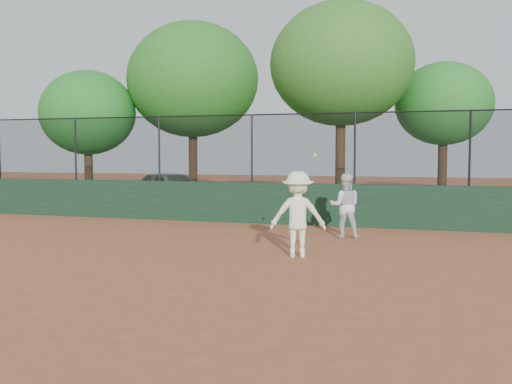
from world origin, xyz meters
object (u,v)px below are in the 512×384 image
(player_main, at_px, (298,214))
(tree_3, at_px, (444,104))
(parked_car, at_px, (172,189))
(tree_0, at_px, (88,113))
(tree_1, at_px, (192,80))
(player_second, at_px, (345,206))
(tree_2, at_px, (341,64))

(player_main, bearing_deg, tree_3, 75.98)
(parked_car, relative_size, player_main, 1.97)
(tree_0, xyz_separation_m, tree_1, (4.08, 1.44, 1.37))
(parked_car, relative_size, tree_0, 0.75)
(parked_car, height_order, player_second, player_second)
(tree_0, distance_m, tree_3, 14.18)
(player_second, height_order, player_main, player_main)
(player_main, height_order, tree_1, tree_1)
(tree_0, bearing_deg, tree_2, 0.14)
(tree_3, bearing_deg, player_second, -105.15)
(tree_2, bearing_deg, player_main, -86.19)
(player_second, relative_size, player_main, 0.76)
(tree_1, bearing_deg, tree_3, 3.97)
(tree_3, bearing_deg, parked_car, -161.77)
(tree_2, bearing_deg, tree_0, -179.86)
(tree_1, relative_size, tree_3, 1.36)
(tree_2, distance_m, tree_3, 4.34)
(player_second, bearing_deg, tree_0, -40.95)
(tree_3, bearing_deg, tree_2, -149.42)
(player_main, distance_m, tree_2, 10.54)
(parked_car, height_order, tree_2, tree_2)
(player_second, distance_m, tree_1, 11.90)
(parked_car, distance_m, tree_2, 7.74)
(player_second, relative_size, tree_0, 0.29)
(player_second, distance_m, player_main, 2.89)
(player_main, distance_m, tree_3, 12.40)
(parked_car, height_order, tree_3, tree_3)
(parked_car, distance_m, tree_0, 5.35)
(player_second, xyz_separation_m, tree_0, (-11.63, 6.71, 2.92))
(parked_car, bearing_deg, tree_3, -42.10)
(player_main, relative_size, tree_2, 0.28)
(player_second, relative_size, tree_2, 0.21)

